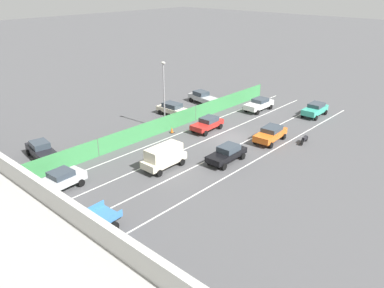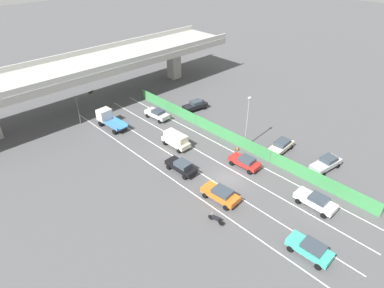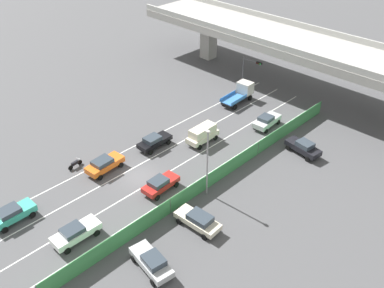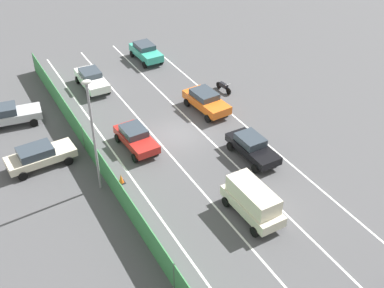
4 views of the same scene
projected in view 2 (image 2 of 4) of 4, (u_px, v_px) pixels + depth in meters
The scene contains 22 objects.
ground_plane at pixel (228, 178), 41.38m from camera, with size 300.00×300.00×0.00m, color #4C4C4F.
lane_line_left_edge at pixel (168, 176), 41.74m from camera, with size 0.14×47.11×0.01m, color silver.
lane_line_mid_left at pixel (188, 165), 43.76m from camera, with size 0.14×47.11×0.01m, color silver.
lane_line_mid_right at pixel (206, 155), 45.78m from camera, with size 0.14×47.11×0.01m, color silver.
lane_line_right_edge at pixel (222, 146), 47.80m from camera, with size 0.14×47.11×0.01m, color silver.
elevated_overpass at pixel (94, 67), 56.67m from camera, with size 56.89×10.60×8.57m.
green_fence at pixel (230, 136), 48.25m from camera, with size 0.10×43.21×1.86m.
car_taxi_teal at pixel (310, 248), 30.93m from camera, with size 2.08×4.28×1.64m.
car_van_cream at pixel (176, 139), 47.00m from camera, with size 2.06×4.46×2.19m.
car_sedan_silver at pixel (157, 114), 54.51m from camera, with size 2.28×4.59×1.63m.
car_taxi_orange at pixel (221, 194), 37.51m from camera, with size 2.35×4.62×1.63m.
car_sedan_white at pixel (316, 201), 36.55m from camera, with size 2.06×4.62×1.60m.
car_sedan_black at pixel (181, 166), 42.11m from camera, with size 2.05×4.52×1.58m.
car_sedan_red at pixel (245, 162), 42.97m from camera, with size 2.16×4.31×1.55m.
flatbed_truck_blue at pixel (108, 118), 52.25m from camera, with size 2.63×5.69×2.57m.
motorcycle at pixel (216, 219), 34.79m from camera, with size 0.60×1.95×0.93m.
parked_wagon_silver at pixel (326, 163), 42.63m from camera, with size 4.86×2.51×1.69m.
parked_sedan_cream at pixel (281, 146), 46.17m from camera, with size 4.78×2.24×1.61m.
parked_sedan_dark at pixel (195, 105), 57.27m from camera, with size 4.65×2.46×1.70m.
traffic_light at pixel (84, 101), 52.44m from camera, with size 3.39×0.44×4.90m.
street_lamp at pixel (248, 118), 45.04m from camera, with size 0.60×0.36×7.92m.
traffic_cone at pixel (238, 148), 46.74m from camera, with size 0.47×0.47×0.70m.
Camera 2 is at (-25.79, -20.40, 25.90)m, focal length 30.54 mm.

